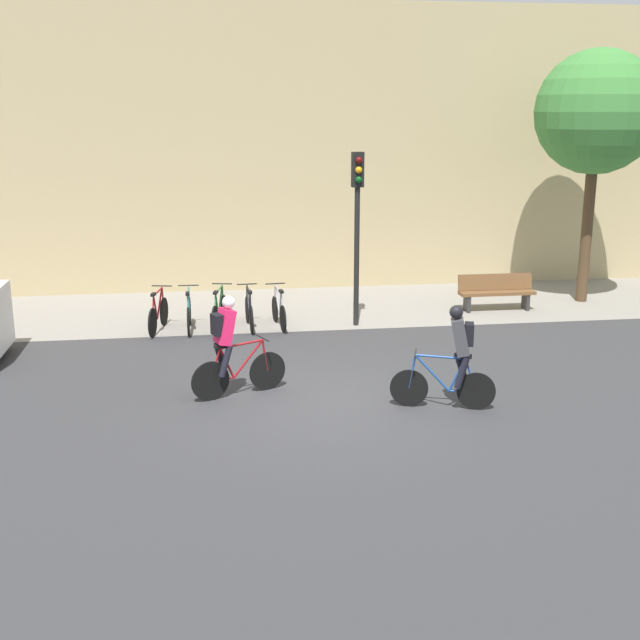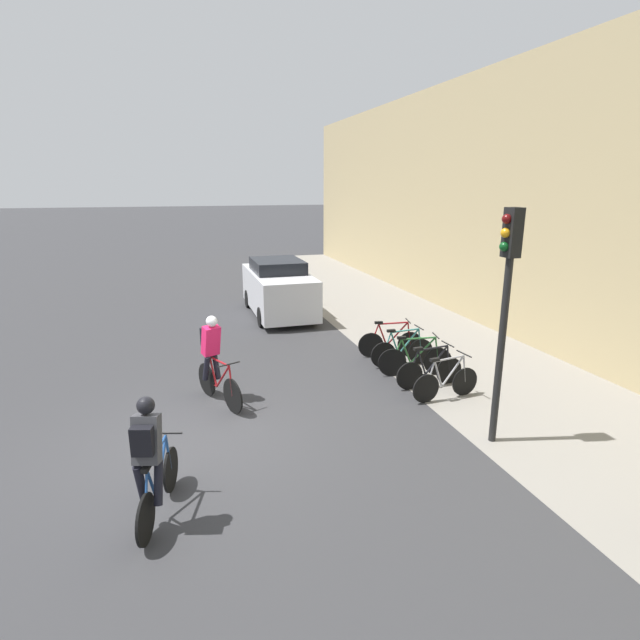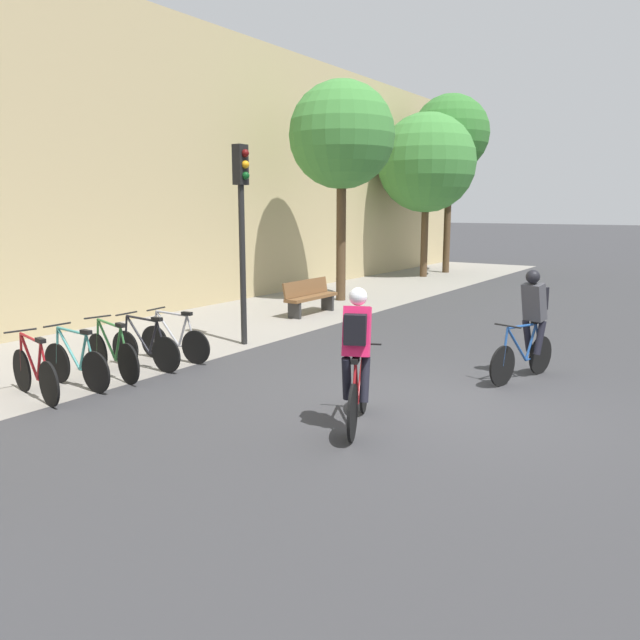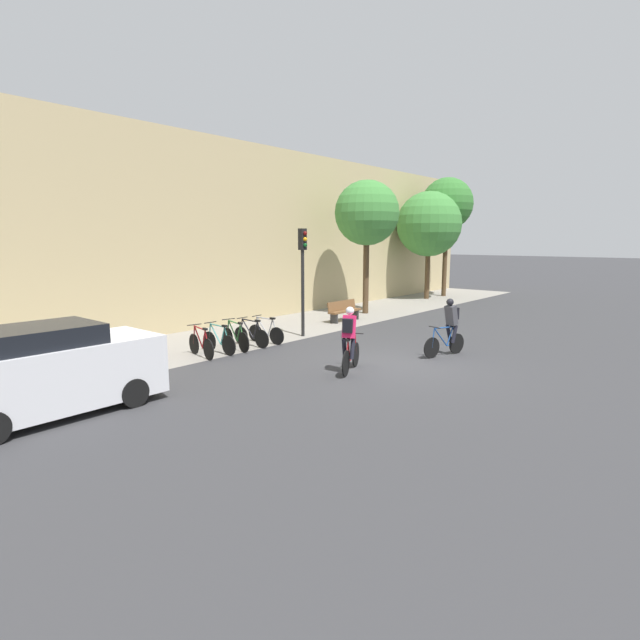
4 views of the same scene
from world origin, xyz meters
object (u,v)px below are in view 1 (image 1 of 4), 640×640
(parked_bike_2, at_px, (219,312))
(bench, at_px, (496,291))
(traffic_light_pole, at_px, (357,208))
(parked_bike_1, at_px, (189,313))
(cyclist_grey, at_px, (455,354))
(parked_bike_3, at_px, (249,311))
(parked_bike_0, at_px, (158,314))
(parked_bike_4, at_px, (279,311))
(cyclist_pink, at_px, (229,344))

(parked_bike_2, relative_size, bench, 0.90)
(traffic_light_pole, bearing_deg, parked_bike_2, 177.71)
(parked_bike_2, bearing_deg, parked_bike_1, 179.95)
(cyclist_grey, bearing_deg, parked_bike_3, 118.68)
(parked_bike_3, relative_size, bench, 0.85)
(parked_bike_0, bearing_deg, parked_bike_4, -0.00)
(parked_bike_2, relative_size, traffic_light_pole, 0.43)
(parked_bike_1, relative_size, traffic_light_pole, 0.41)
(parked_bike_4, bearing_deg, traffic_light_pole, -4.06)
(parked_bike_3, xyz_separation_m, parked_bike_4, (0.67, 0.00, -0.00))
(parked_bike_2, bearing_deg, bench, 6.81)
(parked_bike_0, height_order, traffic_light_pole, traffic_light_pole)
(parked_bike_4, relative_size, bench, 0.83)
(parked_bike_1, height_order, bench, parked_bike_1)
(traffic_light_pole, bearing_deg, parked_bike_0, 178.39)
(traffic_light_pole, bearing_deg, bench, 14.26)
(cyclist_grey, distance_m, parked_bike_4, 6.11)
(parked_bike_0, xyz_separation_m, parked_bike_3, (2.03, -0.00, -0.01))
(parked_bike_2, xyz_separation_m, parked_bike_4, (1.35, 0.00, -0.02))
(cyclist_grey, bearing_deg, parked_bike_2, 123.74)
(parked_bike_2, height_order, parked_bike_3, parked_bike_2)
(bench, bearing_deg, parked_bike_4, -171.53)
(traffic_light_pole, bearing_deg, parked_bike_1, 178.10)
(cyclist_grey, xyz_separation_m, parked_bike_2, (-3.74, 5.59, -0.55))
(parked_bike_4, height_order, traffic_light_pole, traffic_light_pole)
(cyclist_pink, xyz_separation_m, bench, (6.70, 5.32, -0.47))
(cyclist_grey, relative_size, parked_bike_2, 1.04)
(parked_bike_3, relative_size, parked_bike_4, 1.02)
(parked_bike_2, height_order, parked_bike_4, parked_bike_2)
(traffic_light_pole, bearing_deg, cyclist_grey, -83.54)
(parked_bike_0, height_order, parked_bike_3, parked_bike_0)
(parked_bike_3, bearing_deg, parked_bike_1, 179.99)
(parked_bike_1, bearing_deg, bench, 6.20)
(parked_bike_1, bearing_deg, parked_bike_3, -0.01)
(parked_bike_0, xyz_separation_m, parked_bike_1, (0.68, 0.00, -0.00))
(parked_bike_4, bearing_deg, bench, 8.47)
(parked_bike_0, distance_m, parked_bike_2, 1.35)
(cyclist_pink, bearing_deg, traffic_light_pole, 55.43)
(cyclist_pink, xyz_separation_m, cyclist_grey, (3.64, -1.09, 0.00))
(cyclist_grey, distance_m, parked_bike_1, 7.14)
(parked_bike_1, height_order, parked_bike_3, parked_bike_1)
(parked_bike_3, distance_m, bench, 6.18)
(cyclist_grey, bearing_deg, cyclist_pink, 163.35)
(parked_bike_3, bearing_deg, parked_bike_4, 0.01)
(cyclist_pink, xyz_separation_m, traffic_light_pole, (3.02, 4.38, 1.75))
(parked_bike_1, xyz_separation_m, parked_bike_2, (0.67, -0.00, 0.01))
(parked_bike_1, relative_size, bench, 0.86)
(bench, bearing_deg, parked_bike_0, -174.31)
(parked_bike_1, height_order, traffic_light_pole, traffic_light_pole)
(parked_bike_3, relative_size, traffic_light_pole, 0.41)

